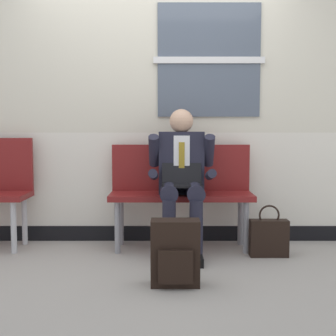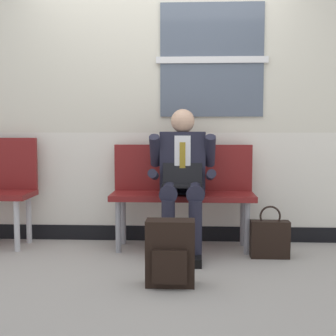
# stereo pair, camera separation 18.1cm
# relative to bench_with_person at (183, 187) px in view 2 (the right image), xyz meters

# --- Properties ---
(ground_plane) EXTENTS (18.00, 18.00, 0.00)m
(ground_plane) POSITION_rel_bench_with_person_xyz_m (-0.24, -0.32, -0.56)
(ground_plane) COLOR #9E9991
(station_wall) EXTENTS (5.58, 0.17, 3.09)m
(station_wall) POSITION_rel_bench_with_person_xyz_m (-0.24, 0.28, 0.98)
(station_wall) COLOR beige
(station_wall) RESTS_ON ground
(bench_with_person) EXTENTS (1.28, 0.42, 0.93)m
(bench_with_person) POSITION_rel_bench_with_person_xyz_m (0.00, 0.00, 0.00)
(bench_with_person) COLOR maroon
(bench_with_person) RESTS_ON ground
(person_seated) EXTENTS (0.57, 0.70, 1.25)m
(person_seated) POSITION_rel_bench_with_person_xyz_m (-0.00, -0.20, 0.12)
(person_seated) COLOR #1E1E2D
(person_seated) RESTS_ON ground
(backpack) EXTENTS (0.34, 0.21, 0.46)m
(backpack) POSITION_rel_bench_with_person_xyz_m (-0.07, -1.04, -0.33)
(backpack) COLOR black
(backpack) RESTS_ON ground
(handbag) EXTENTS (0.32, 0.12, 0.44)m
(handbag) POSITION_rel_bench_with_person_xyz_m (0.74, -0.33, -0.39)
(handbag) COLOR black
(handbag) RESTS_ON ground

